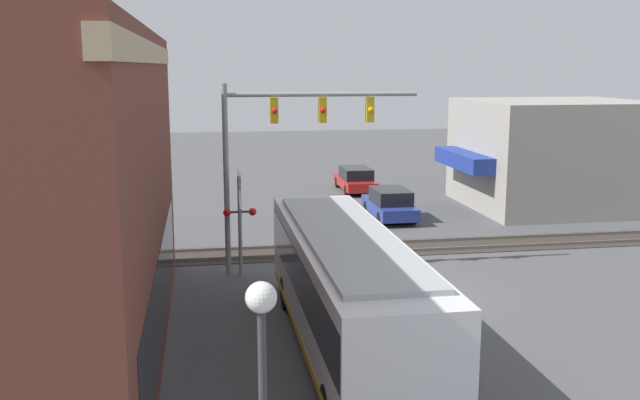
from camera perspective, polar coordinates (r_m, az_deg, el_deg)
name	(u,v)px	position (r m, az deg, el deg)	size (l,w,h in m)	color
ground_plane	(404,296)	(23.59, 6.77, -7.62)	(120.00, 120.00, 0.00)	#4C4C4F
shop_building	(553,154)	(39.55, 18.14, 3.51)	(8.26, 10.04, 5.61)	gray
city_bus	(346,287)	(18.53, 2.13, -6.94)	(11.65, 2.59, 3.21)	silver
traffic_signal_gantry	(285,134)	(25.29, -2.84, 5.32)	(0.42, 6.98, 6.79)	gray
crossing_signal	(240,212)	(25.32, -6.44, -0.96)	(1.41, 1.18, 3.81)	gray
rail_track_near	(363,249)	(29.16, 3.49, -3.94)	(2.60, 60.00, 0.15)	#332D28
parked_car_blue	(390,205)	(34.96, 5.60, -0.39)	(4.50, 1.82, 1.51)	navy
parked_car_red	(355,180)	(42.56, 2.85, 1.61)	(4.63, 1.82, 1.44)	#B21E19
pedestrian_near_bus	(448,340)	(17.58, 10.23, -11.00)	(0.34, 0.34, 1.82)	#2D3351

